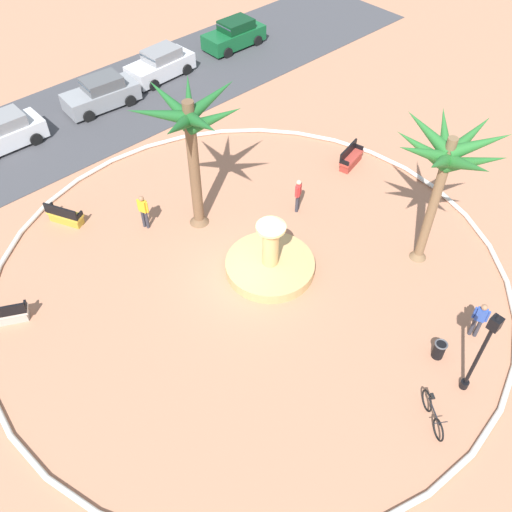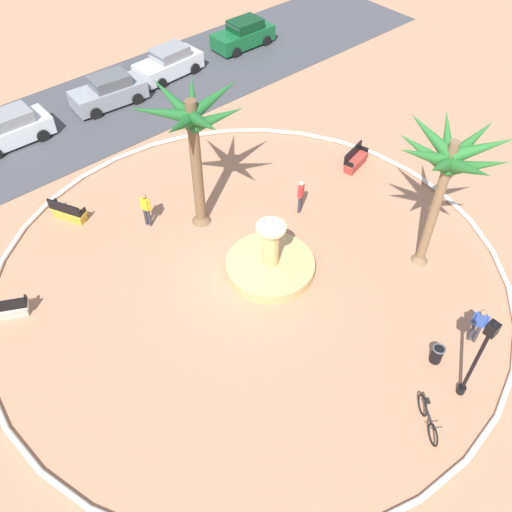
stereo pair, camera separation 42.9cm
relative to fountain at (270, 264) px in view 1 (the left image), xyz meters
name	(u,v)px [view 1 (the left image)]	position (x,y,z in m)	size (l,w,h in m)	color
ground_plane	(250,275)	(-0.78, 0.32, -0.33)	(80.00, 80.00, 0.00)	tan
plaza_curb	(250,273)	(-0.78, 0.32, -0.23)	(20.23, 20.23, 0.20)	silver
street_asphalt	(66,124)	(-0.78, 14.84, -0.32)	(48.00, 8.00, 0.03)	#424247
fountain	(270,264)	(0.00, 0.00, 0.00)	(3.54, 3.54, 2.38)	tan
palm_tree_near_fountain	(447,159)	(4.93, -3.55, 4.54)	(4.21, 4.17, 6.00)	brown
palm_tree_by_curb	(191,129)	(-0.30, 4.10, 4.38)	(4.40, 4.51, 6.13)	brown
bench_east	(6,315)	(-8.83, 4.65, 0.02)	(1.64, 1.20, 1.00)	beige
bench_west	(351,159)	(7.60, 2.36, 0.02)	(1.67, 0.86, 1.00)	#B73D33
bench_north	(65,216)	(-4.56, 7.98, 0.02)	(1.15, 1.66, 1.00)	gold
lamppost	(483,348)	(1.10, -8.19, 1.93)	(0.32, 0.32, 3.86)	black
trash_bin	(439,349)	(1.48, -6.88, 0.05)	(0.46, 0.46, 0.73)	black
bicycle_red_frame	(433,414)	(-0.73, -8.16, 0.05)	(1.02, 1.45, 0.94)	black
person_cyclist_helmet	(479,319)	(3.17, -7.21, 0.61)	(0.32, 0.49, 1.68)	#33333D
person_cyclist_photo	(143,210)	(-2.18, 5.41, 0.62)	(0.31, 0.50, 1.69)	#33333D
person_pedestrian_stroll	(298,194)	(3.35, 1.78, 0.61)	(0.48, 0.34, 1.67)	#33333D
parked_car_leftmost	(3,133)	(-3.93, 15.03, 0.45)	(4.02, 1.96, 1.67)	silver
parked_car_second	(101,94)	(1.66, 14.98, 0.45)	(4.12, 2.15, 1.67)	gray
parked_car_third	(161,65)	(5.96, 15.49, 0.45)	(4.10, 2.12, 1.67)	silver
parked_car_rightmost	(234,35)	(11.66, 15.51, 0.45)	(4.02, 1.96, 1.67)	#145B2D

